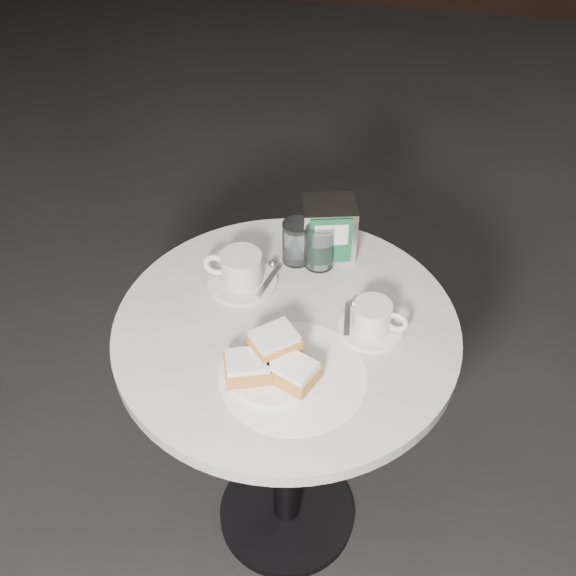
# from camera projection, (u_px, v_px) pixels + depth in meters

# --- Properties ---
(ground) EXTENTS (7.00, 7.00, 0.00)m
(ground) POSITION_uv_depth(u_px,v_px,m) (287.00, 515.00, 1.96)
(ground) COLOR black
(ground) RESTS_ON ground
(cafe_table) EXTENTS (0.70, 0.70, 0.74)m
(cafe_table) POSITION_uv_depth(u_px,v_px,m) (286.00, 388.00, 1.59)
(cafe_table) COLOR black
(cafe_table) RESTS_ON ground
(sugar_spill) EXTENTS (0.32, 0.32, 0.00)m
(sugar_spill) POSITION_uv_depth(u_px,v_px,m) (293.00, 375.00, 1.35)
(sugar_spill) COLOR white
(sugar_spill) RESTS_ON cafe_table
(beignet_plate) EXTENTS (0.19, 0.17, 0.08)m
(beignet_plate) POSITION_uv_depth(u_px,v_px,m) (271.00, 364.00, 1.34)
(beignet_plate) COLOR white
(beignet_plate) RESTS_ON cafe_table
(coffee_cup_left) EXTENTS (0.16, 0.15, 0.08)m
(coffee_cup_left) POSITION_uv_depth(u_px,v_px,m) (241.00, 271.00, 1.52)
(coffee_cup_left) COLOR silver
(coffee_cup_left) RESTS_ON cafe_table
(coffee_cup_right) EXTENTS (0.15, 0.15, 0.07)m
(coffee_cup_right) POSITION_uv_depth(u_px,v_px,m) (373.00, 319.00, 1.42)
(coffee_cup_right) COLOR white
(coffee_cup_right) RESTS_ON cafe_table
(water_glass_left) EXTENTS (0.07, 0.07, 0.10)m
(water_glass_left) POSITION_uv_depth(u_px,v_px,m) (296.00, 243.00, 1.56)
(water_glass_left) COLOR white
(water_glass_left) RESTS_ON cafe_table
(water_glass_right) EXTENTS (0.09, 0.09, 0.11)m
(water_glass_right) POSITION_uv_depth(u_px,v_px,m) (320.00, 245.00, 1.55)
(water_glass_right) COLOR white
(water_glass_right) RESTS_ON cafe_table
(napkin_dispenser) EXTENTS (0.13, 0.12, 0.13)m
(napkin_dispenser) POSITION_uv_depth(u_px,v_px,m) (329.00, 229.00, 1.57)
(napkin_dispenser) COLOR white
(napkin_dispenser) RESTS_ON cafe_table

